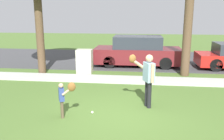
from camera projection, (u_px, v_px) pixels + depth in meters
ground_plane at (127, 81)px, 10.53m from camera, size 48.00×48.00×0.00m
sidewalk_strip at (127, 80)px, 10.62m from camera, size 36.00×1.20×0.06m
road_surface at (132, 59)px, 15.45m from camera, size 36.00×6.80×0.02m
person_adult at (147, 75)px, 7.41m from camera, size 0.82×0.55×1.66m
person_child at (64, 95)px, 6.70m from camera, size 0.55×0.33×1.05m
baseball at (92, 112)px, 7.11m from camera, size 0.07×0.07×0.07m
utility_cabinet at (85, 61)px, 11.81m from camera, size 0.74×0.54×1.16m
parked_suv_maroon at (138, 52)px, 13.39m from camera, size 4.70×1.90×1.63m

